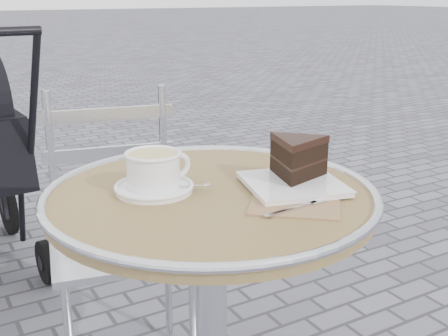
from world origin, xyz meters
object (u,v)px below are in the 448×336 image
cafe_table (211,261)px  bistro_chair (115,204)px  cake_plate_set (296,164)px  cappuccino_set (155,174)px

cafe_table → bistro_chair: bistro_chair is taller
cafe_table → cake_plate_set: size_ratio=2.33×
cappuccino_set → cake_plate_set: (0.29, -0.12, 0.01)m
cafe_table → bistro_chair: bearing=94.8°
cafe_table → cake_plate_set: cake_plate_set is taller
cafe_table → cappuccino_set: size_ratio=4.00×
bistro_chair → cappuccino_set: bearing=-85.2°
cafe_table → cake_plate_set: 0.29m
cappuccino_set → bistro_chair: (0.06, 0.45, -0.23)m
cafe_table → cappuccino_set: cappuccino_set is taller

